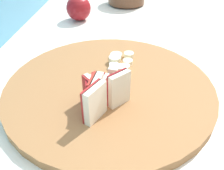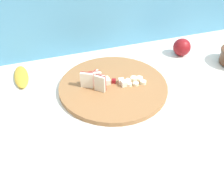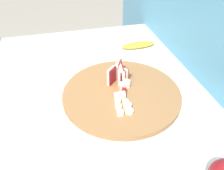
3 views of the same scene
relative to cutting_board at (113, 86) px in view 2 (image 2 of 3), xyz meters
The scene contains 8 objects.
tiled_countertop 0.50m from the cutting_board, 39.32° to the right, with size 1.49×0.85×0.93m.
tile_backsplash 0.41m from the cutting_board, 69.34° to the left, with size 2.40×0.04×1.50m, color #4C8EB2.
cutting_board is the anchor object (origin of this frame).
apple_wedge_fan 0.08m from the cutting_board, behind, with size 0.09×0.09×0.07m.
apple_dice_pile 0.02m from the cutting_board, 96.72° to the left, with size 0.10×0.08×0.02m.
banana_slice_rows 0.09m from the cutting_board, 11.28° to the right, with size 0.08×0.06×0.02m.
banana_peel 0.39m from the cutting_board, 151.73° to the left, with size 0.17×0.06×0.02m, color gold.
whole_apple 0.43m from the cutting_board, 19.69° to the left, with size 0.08×0.08×0.08m, color maroon.
Camera 2 is at (-0.38, -0.62, 1.51)m, focal length 38.43 mm.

